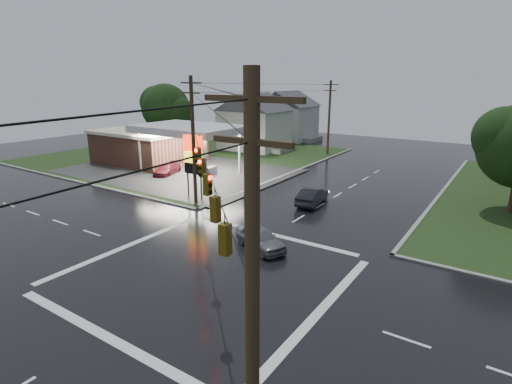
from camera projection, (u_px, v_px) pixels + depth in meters
The scene contains 14 objects.
ground at pixel (209, 273), 22.93m from camera, with size 120.00×120.00×0.00m, color black.
grass_nw at pixel (187, 155), 57.58m from camera, with size 36.00×36.00×0.08m, color black.
gas_station at pixel (155, 144), 51.68m from camera, with size 26.20×18.00×5.60m.
pylon_sign at pixel (193, 156), 35.83m from camera, with size 2.00×0.35×6.00m.
utility_pole_nw at pixel (193, 140), 34.02m from camera, with size 2.20×0.32×11.00m.
utility_pole_se at pixel (252, 319), 8.69m from camera, with size 2.20×0.32×11.00m.
utility_pole_n at pixel (329, 117), 56.90m from camera, with size 2.20×0.32×10.50m.
traffic_signals at pixel (205, 162), 21.12m from camera, with size 26.87×26.87×1.47m.
house_near at pixel (255, 121), 61.69m from camera, with size 11.05×8.48×8.60m.
house_far at pixel (287, 115), 71.83m from camera, with size 11.05×8.48×8.60m.
tree_nw_behind at pixel (166, 108), 63.27m from camera, with size 8.93×7.60×10.00m.
car_north at pixel (312, 196), 35.23m from camera, with size 1.60×4.59×1.51m, color black.
car_crossing at pixel (260, 238), 26.04m from camera, with size 1.70×4.22×1.44m, color slate.
car_pump at pixel (167, 169), 46.05m from camera, with size 1.81×4.45×1.29m, color #59141B.
Camera 1 is at (13.78, -15.78, 10.77)m, focal length 28.00 mm.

